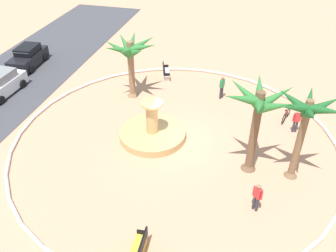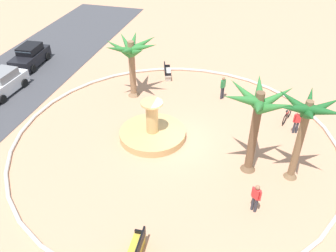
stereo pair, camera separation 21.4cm
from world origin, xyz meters
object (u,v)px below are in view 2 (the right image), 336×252
fountain (153,132)px  person_cyclist_photo (223,87)px  bench_west (136,251)px  palm_tree_near_fountain (257,110)px  bench_east (167,73)px  person_cyclist_helmet (297,121)px  palm_tree_mid_plaza (131,53)px  person_pedestrian_stroll (256,197)px  parked_car_third (30,56)px  bicycle_red_frame (287,116)px  parked_car_second (3,83)px  palm_tree_by_curb (306,118)px

fountain → person_cyclist_photo: fountain is taller
bench_west → person_cyclist_photo: 13.93m
palm_tree_near_fountain → bench_east: (9.23, 7.09, -3.43)m
person_cyclist_helmet → person_cyclist_photo: (2.95, 4.96, 0.07)m
palm_tree_mid_plaza → person_pedestrian_stroll: size_ratio=2.69×
bench_east → bench_west: size_ratio=1.03×
bench_west → parked_car_third: bearing=44.2°
bicycle_red_frame → parked_car_second: size_ratio=0.41×
fountain → bench_west: 8.33m
bench_east → palm_tree_near_fountain: bearing=-142.5°
person_cyclist_helmet → person_pedestrian_stroll: 7.32m
person_pedestrian_stroll → parked_car_second: 19.62m
palm_tree_by_curb → bench_west: 9.81m
palm_tree_near_fountain → person_pedestrian_stroll: palm_tree_near_fountain is taller
person_cyclist_photo → parked_car_second: size_ratio=0.42×
bench_east → bicycle_red_frame: size_ratio=1.01×
bicycle_red_frame → person_pedestrian_stroll: person_pedestrian_stroll is taller
parked_car_third → person_cyclist_helmet: bearing=-101.2°
fountain → palm_tree_near_fountain: (-1.38, -5.84, 3.44)m
palm_tree_mid_plaza → parked_car_second: (-2.15, 9.28, -2.54)m
palm_tree_mid_plaza → parked_car_second: size_ratio=1.08×
person_pedestrian_stroll → fountain: bearing=56.0°
person_cyclist_photo → person_pedestrian_stroll: 10.42m
palm_tree_by_curb → bench_east: 13.64m
bench_east → person_cyclist_photo: (-2.15, -4.66, 0.61)m
fountain → person_pedestrian_stroll: 7.71m
bench_west → parked_car_second: (10.42, 13.91, 0.43)m
bench_west → person_pedestrian_stroll: size_ratio=1.00×
palm_tree_mid_plaza → person_cyclist_helmet: 11.58m
bench_east → parked_car_second: parked_car_second is taller
fountain → parked_car_third: bearing=61.5°
palm_tree_by_curb → person_cyclist_photo: palm_tree_by_curb is taller
fountain → person_cyclist_photo: size_ratio=2.36×
fountain → bench_west: bearing=-167.4°
person_pedestrian_stroll → parked_car_second: size_ratio=0.40×
bench_east → person_cyclist_photo: person_cyclist_photo is taller
bench_east → person_cyclist_helmet: (-5.10, -9.62, 0.54)m
bench_east → palm_tree_mid_plaza: bearing=155.2°
person_cyclist_helmet → parked_car_third: size_ratio=0.39×
person_cyclist_photo → person_cyclist_helmet: bearing=-120.7°
person_cyclist_helmet → parked_car_second: 20.48m
palm_tree_by_curb → bench_east: (9.30, 9.36, -3.45)m
palm_tree_by_curb → person_cyclist_photo: size_ratio=2.90×
bench_east → person_pedestrian_stroll: (-12.15, -7.62, 0.56)m
bench_west → parked_car_third: (15.09, 14.67, 0.43)m
person_cyclist_photo → palm_tree_near_fountain: bearing=-161.0°
palm_tree_by_curb → person_cyclist_helmet: 5.12m
palm_tree_mid_plaza → bicycle_red_frame: bearing=-92.4°
fountain → person_pedestrian_stroll: fountain is taller
person_cyclist_helmet → parked_car_second: parked_car_second is taller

